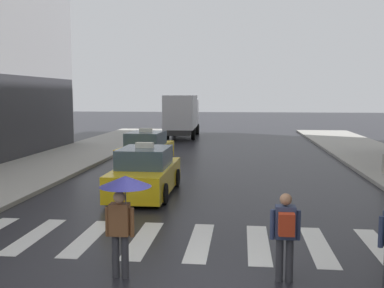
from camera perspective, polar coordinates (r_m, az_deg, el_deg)
crosswalk_markings at (r=10.69m, az=1.02°, el=-12.31°), size 11.30×2.80×0.01m
taxi_lead at (r=15.47m, az=-5.95°, el=-3.74°), size 1.93×4.54×1.80m
taxi_second at (r=21.86m, az=-5.83°, el=-0.79°), size 2.12×4.63×1.80m
box_truck at (r=35.37m, az=-1.27°, el=3.79°), size 2.44×7.60×3.35m
pedestrian_with_umbrella at (r=8.39m, az=-8.74°, el=-6.88°), size 0.96×0.96×1.94m
pedestrian_with_backpack at (r=8.41m, az=11.80°, el=-10.75°), size 0.55×0.43×1.65m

